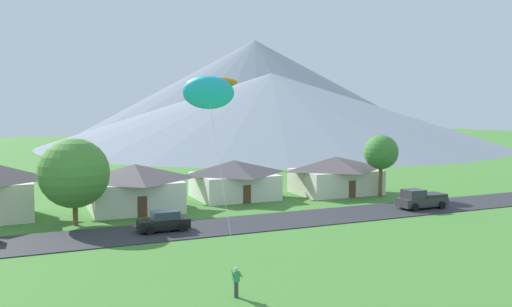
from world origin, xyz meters
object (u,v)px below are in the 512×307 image
object	(u,v)px
house_rightmost	(234,178)
tree_center	(74,173)
tree_left_of_center	(381,152)
pickup_truck_charcoal_east_side	(421,199)
kite_flyer_with_kite	(209,94)
house_left_center	(135,187)
parked_car_black_mid_west	(164,221)
house_leftmost	(336,174)

from	to	relation	value
house_rightmost	tree_center	world-z (taller)	tree_center
tree_left_of_center	pickup_truck_charcoal_east_side	bearing A→B (deg)	-96.49
house_rightmost	kite_flyer_with_kite	size ratio (longest dim) A/B	0.75
house_left_center	tree_center	distance (m)	8.02
house_left_center	house_rightmost	distance (m)	12.31
pickup_truck_charcoal_east_side	kite_flyer_with_kite	bearing A→B (deg)	-157.82
house_left_center	tree_left_of_center	world-z (taller)	tree_left_of_center
house_rightmost	parked_car_black_mid_west	world-z (taller)	house_rightmost
tree_left_of_center	kite_flyer_with_kite	bearing A→B (deg)	-145.55
parked_car_black_mid_west	tree_center	bearing A→B (deg)	139.73
tree_center	kite_flyer_with_kite	xyz separation A→B (m)	(6.77, -16.96, 6.53)
tree_left_of_center	parked_car_black_mid_west	bearing A→B (deg)	-165.08
house_leftmost	pickup_truck_charcoal_east_side	xyz separation A→B (m)	(2.53, -12.29, -1.27)
house_leftmost	kite_flyer_with_kite	world-z (taller)	kite_flyer_with_kite
house_left_center	kite_flyer_with_kite	xyz separation A→B (m)	(0.65, -21.66, 8.71)
tree_left_of_center	pickup_truck_charcoal_east_side	xyz separation A→B (m)	(-0.91, -7.96, -4.15)
tree_center	parked_car_black_mid_west	bearing A→B (deg)	-40.27
house_leftmost	kite_flyer_with_kite	size ratio (longest dim) A/B	0.83
pickup_truck_charcoal_east_side	tree_left_of_center	bearing A→B (deg)	83.51
parked_car_black_mid_west	kite_flyer_with_kite	bearing A→B (deg)	-88.99
house_left_center	tree_left_of_center	size ratio (longest dim) A/B	1.29
house_rightmost	kite_flyer_with_kite	xyz separation A→B (m)	(-11.25, -24.79, 8.90)
parked_car_black_mid_west	kite_flyer_with_kite	world-z (taller)	kite_flyer_with_kite
house_rightmost	parked_car_black_mid_west	distance (m)	17.68
house_leftmost	tree_left_of_center	bearing A→B (deg)	-51.59
tree_center	parked_car_black_mid_west	size ratio (longest dim) A/B	1.82
house_rightmost	parked_car_black_mid_west	size ratio (longest dim) A/B	2.20
kite_flyer_with_kite	pickup_truck_charcoal_east_side	bearing A→B (deg)	22.18
house_leftmost	tree_left_of_center	xyz separation A→B (m)	(3.43, -4.33, 2.88)
tree_left_of_center	tree_center	size ratio (longest dim) A/B	0.94
parked_car_black_mid_west	kite_flyer_with_kite	distance (m)	15.36
tree_left_of_center	tree_center	xyz separation A→B (m)	(-34.04, -1.75, -0.58)
pickup_truck_charcoal_east_side	house_rightmost	bearing A→B (deg)	137.12
house_rightmost	pickup_truck_charcoal_east_side	distance (m)	20.67
house_leftmost	house_rightmost	xyz separation A→B (m)	(-12.59, 1.75, -0.07)
tree_center	pickup_truck_charcoal_east_side	distance (m)	33.90
house_left_center	pickup_truck_charcoal_east_side	world-z (taller)	house_left_center
house_left_center	house_rightmost	world-z (taller)	house_left_center
tree_center	parked_car_black_mid_west	distance (m)	9.40
kite_flyer_with_kite	house_leftmost	bearing A→B (deg)	44.02
house_rightmost	parked_car_black_mid_west	bearing A→B (deg)	-130.52
house_rightmost	house_left_center	bearing A→B (deg)	-165.29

